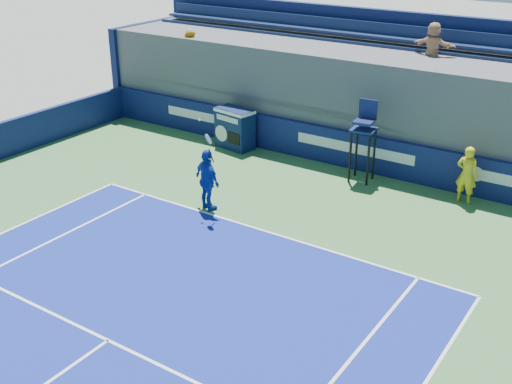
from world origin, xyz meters
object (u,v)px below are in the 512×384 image
Objects in this scene: ball_person at (467,175)px; umpire_chair at (364,133)px; match_clock at (235,127)px; tennis_player at (208,180)px.

ball_person is 0.67× the size of umpire_chair.
match_clock is 4.93m from umpire_chair.
tennis_player is at bearing -121.37° from umpire_chair.
umpire_chair reaches higher than match_clock.
tennis_player is at bearing -62.91° from match_clock.
match_clock is at bearing 177.49° from umpire_chair.
tennis_player is (-5.67, -4.39, 0.04)m from ball_person.
match_clock is 5.00m from tennis_player.
ball_person is at bearing 2.73° from umpire_chair.
ball_person reaches higher than match_clock.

